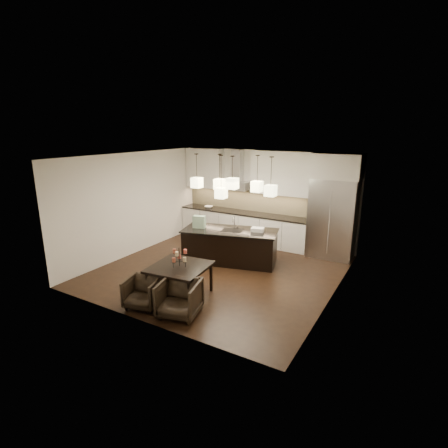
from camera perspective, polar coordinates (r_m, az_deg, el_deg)
The scene contains 37 objects.
floor at distance 8.77m, azimuth -0.67°, elevation -7.63°, with size 5.50×5.50×0.02m, color black.
ceiling at distance 8.10m, azimuth -0.73°, elevation 11.07°, with size 5.50×5.50×0.02m, color white.
wall_back at distance 10.73m, azimuth 6.95°, elevation 4.42°, with size 5.50×0.02×2.80m, color silver.
wall_front at distance 6.22m, azimuth -13.95°, elevation -4.01°, with size 5.50×0.02×2.80m, color silver.
wall_left at distance 9.99m, azimuth -14.41°, elevation 3.24°, with size 0.02×5.50×2.80m, color silver.
wall_right at distance 7.34m, azimuth 18.11°, elevation -1.36°, with size 0.02×5.50×2.80m, color silver.
refrigerator at distance 9.81m, azimuth 17.29°, elevation 0.85°, with size 1.20×0.72×2.15m, color #B7B7BA.
fridge_panel at distance 9.57m, azimuth 17.95°, elevation 8.99°, with size 1.26×0.72×0.65m, color silver.
lower_cabinets at distance 10.92m, azimuth 3.08°, elevation -0.48°, with size 4.21×0.62×0.88m, color silver.
countertop at distance 10.80m, azimuth 3.12°, elevation 1.87°, with size 4.21×0.66×0.04m, color black.
backsplash at distance 10.99m, azimuth 3.86°, elevation 3.88°, with size 4.21×0.02×0.63m, color tan.
upper_cab_left at distance 11.44m, azimuth -3.13°, elevation 9.11°, with size 1.25×0.35×1.25m, color silver.
upper_cab_right at distance 10.23m, azimuth 9.52°, elevation 8.19°, with size 1.86×0.35×1.25m, color silver.
hood_canopy at distance 10.82m, azimuth 1.88°, elevation 6.34°, with size 0.90×0.52×0.24m, color #B7B7BA.
hood_chimney at distance 10.84m, azimuth 2.19°, elevation 9.55°, with size 0.30×0.28×0.96m, color #B7B7BA.
fruit_bowl at distance 11.35m, azimuth -2.53°, elevation 2.80°, with size 0.26×0.26×0.06m, color silver.
island_body at distance 9.18m, azimuth 0.98°, elevation -3.70°, with size 2.37×0.95×0.83m, color black.
island_top at distance 9.05m, azimuth 0.99°, elevation -1.09°, with size 2.44×1.02×0.04m, color black.
faucet at distance 9.06m, azimuth 1.72°, elevation 0.23°, with size 0.09×0.23×0.36m, color silver, non-canonical shape.
tote_bag at distance 9.24m, azimuth -4.07°, elevation 0.36°, with size 0.32×0.17×0.32m, color #19562E.
food_container at distance 8.95m, azimuth 5.53°, elevation -0.91°, with size 0.32×0.23×0.09m, color silver.
dining_table at distance 7.43m, azimuth -7.18°, elevation -9.22°, with size 1.13×1.13×0.68m, color black, non-canonical shape.
candelabra at distance 7.23m, azimuth -7.33°, elevation -5.35°, with size 0.32×0.32×0.40m, color black, non-canonical shape.
candle_a at distance 7.18m, azimuth -6.45°, elevation -5.79°, with size 0.07×0.07×0.09m, color #D9B888.
candle_b at distance 7.36m, azimuth -7.30°, elevation -5.28°, with size 0.07×0.07×0.09m, color #C44D3E.
candle_c at distance 7.19m, azimuth -8.19°, elevation -5.83°, with size 0.07×0.07×0.09m, color #9D4935.
candle_d at distance 7.21m, azimuth -6.34°, elevation -4.48°, with size 0.07×0.07×0.09m, color #C44D3E.
candle_e at distance 7.27m, azimuth -8.07°, elevation -4.38°, with size 0.07×0.07×0.09m, color #9D4935.
candle_f at distance 7.09m, azimuth -7.72°, elevation -4.87°, with size 0.07×0.07×0.09m, color #D9B888.
armchair_left at distance 7.18m, azimuth -13.11°, elevation -10.80°, with size 0.63×0.65×0.59m, color black.
armchair_right at distance 6.73m, azimuth -7.29°, elevation -11.95°, with size 0.73×0.75×0.68m, color black.
pendant_a at distance 9.07m, azimuth -4.45°, elevation 6.75°, with size 0.24×0.24×0.26m, color #FBF4AF.
pendant_b at distance 8.94m, azimuth -0.71°, elevation 6.54°, with size 0.24×0.24×0.26m, color #FBF4AF.
pendant_c at distance 8.34m, azimuth 1.37°, elevation 6.63°, with size 0.24×0.24×0.26m, color #FBF4AF.
pendant_d at distance 8.62m, azimuth 5.41°, elevation 6.11°, with size 0.24×0.24×0.26m, color #FBF4AF.
pendant_e at distance 8.19m, azimuth 7.61°, elevation 5.42°, with size 0.24×0.24×0.26m, color #FBF4AF.
pendant_f at distance 8.62m, azimuth -0.47°, elevation 5.08°, with size 0.24×0.24×0.26m, color #FBF4AF.
Camera 1 is at (4.17, -6.92, 3.41)m, focal length 28.00 mm.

